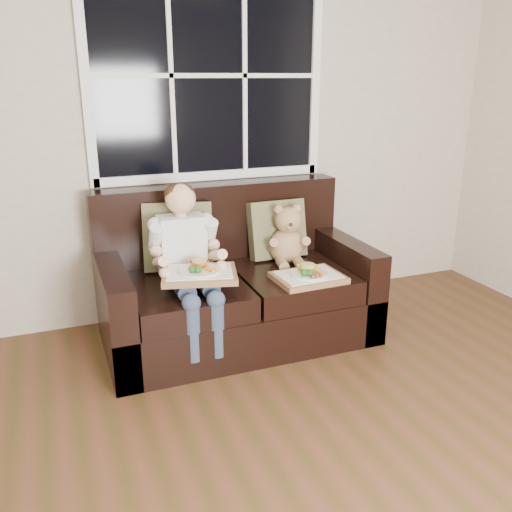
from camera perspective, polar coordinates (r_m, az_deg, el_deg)
name	(u,v)px	position (r m, az deg, el deg)	size (l,w,h in m)	color
room_walls	(476,99)	(1.52, 22.11, 15.07)	(4.52, 5.02, 2.71)	beige
window_back	(208,76)	(3.75, -5.05, 18.40)	(1.62, 0.04, 1.37)	black
loveseat	(234,290)	(3.57, -2.35, -3.60)	(1.70, 0.92, 0.96)	black
pillow_left	(178,237)	(3.51, -8.22, 2.04)	(0.47, 0.30, 0.45)	olive
pillow_right	(277,229)	(3.72, 2.22, 2.83)	(0.40, 0.19, 0.41)	olive
child	(186,251)	(3.26, -7.35, 0.53)	(0.41, 0.60, 0.92)	silver
teddy_bear	(288,239)	(3.62, 3.35, 1.82)	(0.27, 0.33, 0.42)	tan
tray_left	(200,273)	(3.12, -5.96, -1.77)	(0.49, 0.42, 0.10)	#956643
tray_right	(308,276)	(3.35, 5.53, -2.10)	(0.42, 0.33, 0.09)	#956643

